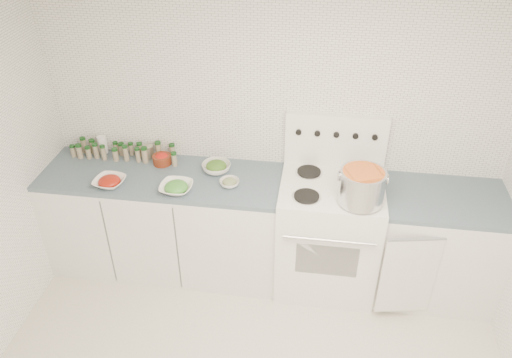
% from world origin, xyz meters
% --- Properties ---
extents(room_walls, '(3.54, 3.04, 2.52)m').
position_xyz_m(room_walls, '(0.00, 0.00, 1.56)').
color(room_walls, white).
rests_on(room_walls, ground).
extents(counter_left, '(1.85, 0.62, 0.90)m').
position_xyz_m(counter_left, '(-0.82, 1.19, 0.45)').
color(counter_left, white).
rests_on(counter_left, ground).
extents(stove, '(0.76, 0.70, 1.36)m').
position_xyz_m(stove, '(0.48, 1.19, 0.50)').
color(stove, white).
rests_on(stove, ground).
extents(counter_right, '(0.89, 0.70, 0.90)m').
position_xyz_m(counter_right, '(1.30, 1.19, 0.45)').
color(counter_right, white).
rests_on(counter_right, ground).
extents(stock_pot, '(0.34, 0.31, 0.24)m').
position_xyz_m(stock_pot, '(0.67, 1.00, 1.08)').
color(stock_pot, silver).
rests_on(stock_pot, stove).
extents(bowl_tomato, '(0.25, 0.25, 0.08)m').
position_xyz_m(bowl_tomato, '(-1.16, 1.00, 0.93)').
color(bowl_tomato, white).
rests_on(bowl_tomato, counter_left).
extents(bowl_snowpea, '(0.25, 0.25, 0.08)m').
position_xyz_m(bowl_snowpea, '(-0.65, 1.00, 0.93)').
color(bowl_snowpea, white).
rests_on(bowl_snowpea, counter_left).
extents(bowl_broccoli, '(0.24, 0.24, 0.09)m').
position_xyz_m(bowl_broccoli, '(-0.41, 1.30, 0.94)').
color(bowl_broccoli, white).
rests_on(bowl_broccoli, counter_left).
extents(bowl_zucchini, '(0.18, 0.18, 0.06)m').
position_xyz_m(bowl_zucchini, '(-0.28, 1.12, 0.93)').
color(bowl_zucchini, white).
rests_on(bowl_zucchini, counter_left).
extents(bowl_pepper, '(0.15, 0.15, 0.09)m').
position_xyz_m(bowl_pepper, '(-0.86, 1.35, 0.94)').
color(bowl_pepper, '#622310').
rests_on(bowl_pepper, counter_left).
extents(salt_canister, '(0.09, 0.09, 0.15)m').
position_xyz_m(salt_canister, '(-1.39, 1.45, 0.97)').
color(salt_canister, white).
rests_on(salt_canister, counter_left).
extents(tin_can, '(0.10, 0.10, 0.11)m').
position_xyz_m(tin_can, '(-0.99, 1.43, 0.95)').
color(tin_can, '#A3A08A').
rests_on(tin_can, counter_left).
extents(spice_cluster, '(0.89, 0.16, 0.14)m').
position_xyz_m(spice_cluster, '(-1.21, 1.39, 0.96)').
color(spice_cluster, gray).
rests_on(spice_cluster, counter_left).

